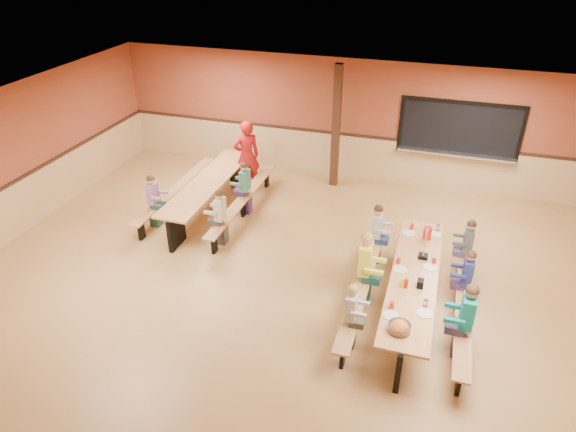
% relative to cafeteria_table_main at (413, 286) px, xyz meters
% --- Properties ---
extents(ground, '(12.00, 12.00, 0.00)m').
position_rel_cafeteria_table_main_xyz_m(ground, '(-2.15, -0.03, -0.53)').
color(ground, '#A1703D').
rests_on(ground, ground).
extents(room_envelope, '(12.04, 10.04, 3.02)m').
position_rel_cafeteria_table_main_xyz_m(room_envelope, '(-2.15, -0.03, 0.16)').
color(room_envelope, brown).
rests_on(room_envelope, ground).
extents(kitchen_pass_through, '(2.78, 0.28, 1.38)m').
position_rel_cafeteria_table_main_xyz_m(kitchen_pass_through, '(0.45, 4.93, 0.96)').
color(kitchen_pass_through, black).
rests_on(kitchen_pass_through, ground).
extents(structural_post, '(0.18, 0.18, 3.00)m').
position_rel_cafeteria_table_main_xyz_m(structural_post, '(-2.35, 4.37, 0.97)').
color(structural_post, '#321A10').
rests_on(structural_post, ground).
extents(cafeteria_table_main, '(1.91, 3.70, 0.74)m').
position_rel_cafeteria_table_main_xyz_m(cafeteria_table_main, '(0.00, 0.00, 0.00)').
color(cafeteria_table_main, '#B47B47').
rests_on(cafeteria_table_main, ground).
extents(cafeteria_table_second, '(1.91, 3.70, 0.74)m').
position_rel_cafeteria_table_main_xyz_m(cafeteria_table_second, '(-4.73, 2.19, 0.00)').
color(cafeteria_table_second, '#B47B47').
rests_on(cafeteria_table_second, ground).
extents(seated_child_white_left, '(0.34, 0.27, 1.14)m').
position_rel_cafeteria_table_main_xyz_m(seated_child_white_left, '(-0.83, -1.10, 0.04)').
color(seated_child_white_left, '#BCBAC1').
rests_on(seated_child_white_left, ground).
extents(seated_adult_yellow, '(0.43, 0.36, 1.34)m').
position_rel_cafeteria_table_main_xyz_m(seated_adult_yellow, '(-0.83, 0.06, 0.15)').
color(seated_adult_yellow, yellow).
rests_on(seated_adult_yellow, ground).
extents(seated_child_grey_left, '(0.37, 0.30, 1.21)m').
position_rel_cafeteria_table_main_xyz_m(seated_child_grey_left, '(-0.83, 1.32, 0.08)').
color(seated_child_grey_left, '#B4B4B4').
rests_on(seated_child_grey_left, ground).
extents(seated_child_teal_right, '(0.41, 0.34, 1.29)m').
position_rel_cafeteria_table_main_xyz_m(seated_child_teal_right, '(0.82, -0.79, 0.12)').
color(seated_child_teal_right, '#108380').
rests_on(seated_child_teal_right, ground).
extents(seated_child_navy_right, '(0.35, 0.28, 1.16)m').
position_rel_cafeteria_table_main_xyz_m(seated_child_navy_right, '(0.82, 0.32, 0.06)').
color(seated_child_navy_right, navy).
rests_on(seated_child_navy_right, ground).
extents(seated_child_char_right, '(0.35, 0.28, 1.17)m').
position_rel_cafeteria_table_main_xyz_m(seated_child_char_right, '(0.82, 1.33, 0.06)').
color(seated_child_char_right, '#45494E').
rests_on(seated_child_char_right, ground).
extents(seated_child_purple_sec, '(0.35, 0.29, 1.17)m').
position_rel_cafeteria_table_main_xyz_m(seated_child_purple_sec, '(-5.56, 1.23, 0.06)').
color(seated_child_purple_sec, '#98619F').
rests_on(seated_child_purple_sec, ground).
extents(seated_child_green_sec, '(0.37, 0.31, 1.22)m').
position_rel_cafeteria_table_main_xyz_m(seated_child_green_sec, '(-3.91, 2.35, 0.08)').
color(seated_child_green_sec, '#3F7E68').
rests_on(seated_child_green_sec, ground).
extents(seated_child_tan_sec, '(0.36, 0.30, 1.19)m').
position_rel_cafeteria_table_main_xyz_m(seated_child_tan_sec, '(-3.91, 1.01, 0.07)').
color(seated_child_tan_sec, beige).
rests_on(seated_child_tan_sec, ground).
extents(standing_woman, '(0.77, 0.74, 1.77)m').
position_rel_cafeteria_table_main_xyz_m(standing_woman, '(-4.29, 3.44, 0.36)').
color(standing_woman, '#A51213').
rests_on(standing_woman, ground).
extents(punch_pitcher, '(0.16, 0.16, 0.22)m').
position_rel_cafeteria_table_main_xyz_m(punch_pitcher, '(0.10, 1.23, 0.32)').
color(punch_pitcher, red).
rests_on(punch_pitcher, cafeteria_table_main).
extents(chip_bowl, '(0.32, 0.32, 0.15)m').
position_rel_cafeteria_table_main_xyz_m(chip_bowl, '(-0.08, -1.39, 0.29)').
color(chip_bowl, orange).
rests_on(chip_bowl, cafeteria_table_main).
extents(napkin_dispenser, '(0.10, 0.14, 0.13)m').
position_rel_cafeteria_table_main_xyz_m(napkin_dispenser, '(0.11, -0.27, 0.28)').
color(napkin_dispenser, black).
rests_on(napkin_dispenser, cafeteria_table_main).
extents(condiment_mustard, '(0.06, 0.06, 0.17)m').
position_rel_cafeteria_table_main_xyz_m(condiment_mustard, '(-0.16, -0.37, 0.30)').
color(condiment_mustard, yellow).
rests_on(condiment_mustard, cafeteria_table_main).
extents(condiment_ketchup, '(0.06, 0.06, 0.17)m').
position_rel_cafeteria_table_main_xyz_m(condiment_ketchup, '(-0.10, -0.37, 0.30)').
color(condiment_ketchup, '#B2140F').
rests_on(condiment_ketchup, cafeteria_table_main).
extents(table_paddle, '(0.16, 0.16, 0.56)m').
position_rel_cafeteria_table_main_xyz_m(table_paddle, '(0.09, 0.57, 0.35)').
color(table_paddle, black).
rests_on(table_paddle, cafeteria_table_main).
extents(place_settings, '(0.65, 3.30, 0.11)m').
position_rel_cafeteria_table_main_xyz_m(place_settings, '(-0.00, 0.00, 0.27)').
color(place_settings, beige).
rests_on(place_settings, cafeteria_table_main).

